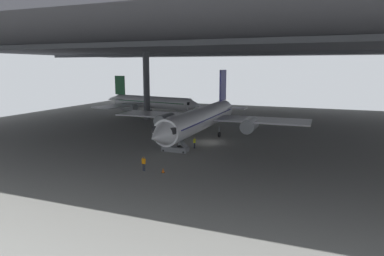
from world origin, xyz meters
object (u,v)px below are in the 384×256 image
airplane_distant (150,102)px  traffic_cone_orange (163,170)px  crew_worker_near_nose (144,163)px  airplane_main (202,118)px  boarding_stairs (175,146)px  crew_worker_by_stairs (194,142)px  baggage_tug (190,123)px

airplane_distant → traffic_cone_orange: (24.99, -43.13, -2.80)m
crew_worker_near_nose → airplane_distant: bearing=117.6°
airplane_main → crew_worker_near_nose: (0.18, -20.03, -2.43)m
boarding_stairs → crew_worker_near_nose: size_ratio=2.67×
airplane_main → crew_worker_by_stairs: 7.78m
crew_worker_by_stairs → airplane_distant: 38.84m
traffic_cone_orange → airplane_distant: bearing=120.1°
crew_worker_near_nose → baggage_tug: 31.53m
boarding_stairs → airplane_distant: 39.99m
airplane_main → airplane_distant: airplane_main is taller
airplane_distant → crew_worker_near_nose: bearing=-62.4°
crew_worker_by_stairs → airplane_distant: (-23.92, 30.53, 2.15)m
airplane_main → baggage_tug: (-6.55, 10.76, -2.89)m
boarding_stairs → crew_worker_near_nose: bearing=-86.4°
traffic_cone_orange → boarding_stairs: bearing=107.0°
baggage_tug → traffic_cone_orange: bearing=-73.4°
traffic_cone_orange → baggage_tug: (-9.10, 30.58, 0.23)m
airplane_distant → airplane_main: bearing=-46.1°
crew_worker_near_nose → boarding_stairs: bearing=93.6°
crew_worker_near_nose → baggage_tug: crew_worker_near_nose is taller
baggage_tug → crew_worker_by_stairs: bearing=-65.9°
crew_worker_near_nose → crew_worker_by_stairs: size_ratio=1.05×
crew_worker_by_stairs → boarding_stairs: bearing=-124.7°
crew_worker_near_nose → crew_worker_by_stairs: (1.30, 12.82, -0.06)m
airplane_distant → baggage_tug: 20.41m
crew_worker_near_nose → airplane_distant: size_ratio=0.06×
airplane_main → crew_worker_near_nose: size_ratio=20.73×
boarding_stairs → airplane_distant: size_ratio=0.16×
traffic_cone_orange → crew_worker_by_stairs: bearing=94.8°
boarding_stairs → crew_worker_by_stairs: bearing=55.3°
airplane_main → crew_worker_near_nose: airplane_main is taller
crew_worker_by_stairs → airplane_distant: airplane_distant is taller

